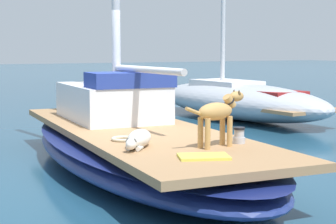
{
  "coord_description": "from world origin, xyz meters",
  "views": [
    {
      "loc": [
        -3.67,
        -7.6,
        1.88
      ],
      "look_at": [
        0.0,
        -1.0,
        1.01
      ],
      "focal_mm": 59.5,
      "sensor_mm": 36.0,
      "label": 1
    }
  ],
  "objects_px": {
    "dog_white": "(139,139)",
    "dog_tan": "(218,113)",
    "sailboat_main": "(136,149)",
    "deck_towel": "(204,157)",
    "deck_winch": "(239,136)",
    "coiled_rope": "(123,139)",
    "moored_boat_starboard_side": "(237,99)"
  },
  "relations": [
    {
      "from": "sailboat_main",
      "to": "deck_winch",
      "type": "height_order",
      "value": "deck_winch"
    },
    {
      "from": "dog_tan",
      "to": "sailboat_main",
      "type": "bearing_deg",
      "value": 95.19
    },
    {
      "from": "dog_white",
      "to": "deck_towel",
      "type": "relative_size",
      "value": 1.38
    },
    {
      "from": "deck_winch",
      "to": "sailboat_main",
      "type": "bearing_deg",
      "value": 106.58
    },
    {
      "from": "dog_white",
      "to": "dog_tan",
      "type": "distance_m",
      "value": 1.03
    },
    {
      "from": "dog_tan",
      "to": "deck_winch",
      "type": "xyz_separation_m",
      "value": [
        0.38,
        0.08,
        -0.32
      ]
    },
    {
      "from": "sailboat_main",
      "to": "dog_tan",
      "type": "distance_m",
      "value": 2.1
    },
    {
      "from": "coiled_rope",
      "to": "moored_boat_starboard_side",
      "type": "height_order",
      "value": "moored_boat_starboard_side"
    },
    {
      "from": "sailboat_main",
      "to": "coiled_rope",
      "type": "relative_size",
      "value": 22.92
    },
    {
      "from": "sailboat_main",
      "to": "dog_white",
      "type": "height_order",
      "value": "dog_white"
    },
    {
      "from": "dog_white",
      "to": "moored_boat_starboard_side",
      "type": "bearing_deg",
      "value": 45.45
    },
    {
      "from": "deck_towel",
      "to": "coiled_rope",
      "type": "bearing_deg",
      "value": 100.76
    },
    {
      "from": "dog_white",
      "to": "coiled_rope",
      "type": "height_order",
      "value": "dog_white"
    },
    {
      "from": "coiled_rope",
      "to": "dog_white",
      "type": "bearing_deg",
      "value": -95.78
    },
    {
      "from": "deck_winch",
      "to": "dog_white",
      "type": "bearing_deg",
      "value": 164.34
    },
    {
      "from": "deck_towel",
      "to": "dog_tan",
      "type": "bearing_deg",
      "value": 43.5
    },
    {
      "from": "dog_white",
      "to": "moored_boat_starboard_side",
      "type": "xyz_separation_m",
      "value": [
        5.84,
        5.93,
        -0.23
      ]
    },
    {
      "from": "sailboat_main",
      "to": "deck_towel",
      "type": "xyz_separation_m",
      "value": [
        -0.36,
        -2.46,
        0.34
      ]
    },
    {
      "from": "dog_white",
      "to": "coiled_rope",
      "type": "xyz_separation_m",
      "value": [
        0.06,
        0.58,
        -0.08
      ]
    },
    {
      "from": "sailboat_main",
      "to": "deck_towel",
      "type": "distance_m",
      "value": 2.51
    },
    {
      "from": "dog_tan",
      "to": "moored_boat_starboard_side",
      "type": "relative_size",
      "value": 0.12
    },
    {
      "from": "coiled_rope",
      "to": "sailboat_main",
      "type": "bearing_deg",
      "value": 55.51
    },
    {
      "from": "sailboat_main",
      "to": "deck_winch",
      "type": "xyz_separation_m",
      "value": [
        0.56,
        -1.88,
        0.42
      ]
    },
    {
      "from": "dog_white",
      "to": "coiled_rope",
      "type": "bearing_deg",
      "value": 84.22
    },
    {
      "from": "sailboat_main",
      "to": "deck_towel",
      "type": "bearing_deg",
      "value": -98.27
    },
    {
      "from": "sailboat_main",
      "to": "coiled_rope",
      "type": "height_order",
      "value": "coiled_rope"
    },
    {
      "from": "deck_winch",
      "to": "coiled_rope",
      "type": "relative_size",
      "value": 0.65
    },
    {
      "from": "dog_white",
      "to": "dog_tan",
      "type": "height_order",
      "value": "dog_tan"
    },
    {
      "from": "sailboat_main",
      "to": "deck_towel",
      "type": "relative_size",
      "value": 13.26
    },
    {
      "from": "dog_white",
      "to": "coiled_rope",
      "type": "relative_size",
      "value": 2.38
    },
    {
      "from": "dog_tan",
      "to": "moored_boat_starboard_side",
      "type": "height_order",
      "value": "moored_boat_starboard_side"
    },
    {
      "from": "deck_winch",
      "to": "moored_boat_starboard_side",
      "type": "xyz_separation_m",
      "value": [
        4.58,
        6.29,
        -0.22
      ]
    }
  ]
}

